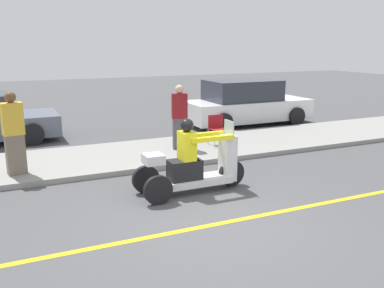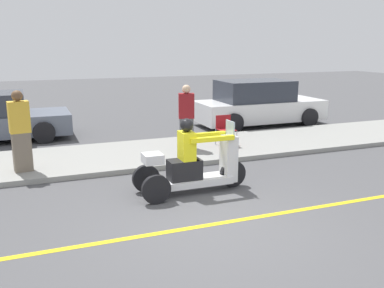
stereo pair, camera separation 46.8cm
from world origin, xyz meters
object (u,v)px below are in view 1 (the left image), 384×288
(spectator_end_of_line, at_px, (180,118))
(spectator_far_back, at_px, (14,135))
(folding_chair_set_back, at_px, (217,127))
(parked_car_lot_right, at_px, (246,104))
(motorcycle_trike, at_px, (193,166))

(spectator_end_of_line, distance_m, spectator_far_back, 4.14)
(spectator_end_of_line, relative_size, folding_chair_set_back, 2.08)
(spectator_far_back, xyz_separation_m, parked_car_lot_right, (7.89, 3.46, -0.23))
(spectator_end_of_line, bearing_deg, motorcycle_trike, -108.27)
(motorcycle_trike, distance_m, parked_car_lot_right, 7.50)
(motorcycle_trike, bearing_deg, spectator_far_back, 143.22)
(motorcycle_trike, distance_m, folding_chair_set_back, 3.62)
(motorcycle_trike, relative_size, folding_chair_set_back, 2.79)
(motorcycle_trike, height_order, folding_chair_set_back, motorcycle_trike)
(spectator_end_of_line, relative_size, spectator_far_back, 0.95)
(motorcycle_trike, xyz_separation_m, parked_car_lot_right, (4.77, 5.79, 0.22))
(spectator_far_back, bearing_deg, motorcycle_trike, -36.78)
(spectator_end_of_line, height_order, spectator_far_back, spectator_far_back)
(spectator_end_of_line, xyz_separation_m, parked_car_lot_right, (3.79, 2.83, -0.19))
(folding_chair_set_back, height_order, parked_car_lot_right, parked_car_lot_right)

